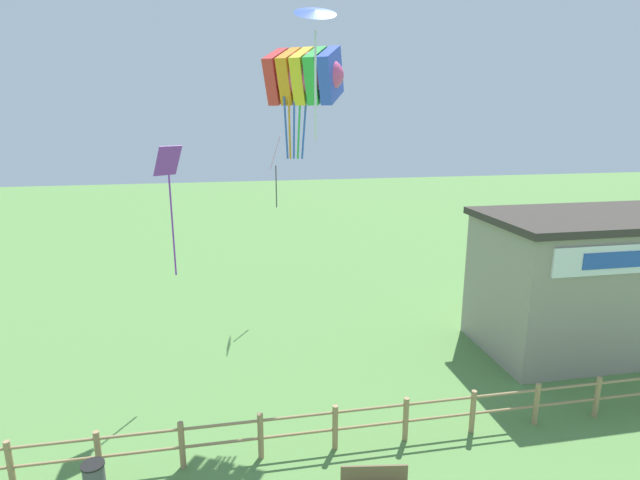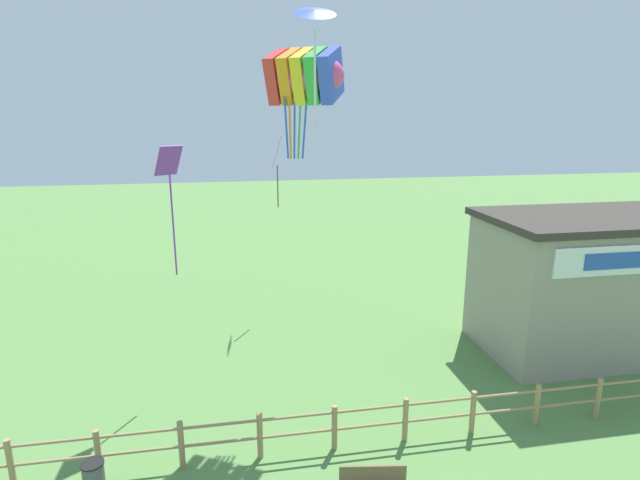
# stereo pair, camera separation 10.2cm
# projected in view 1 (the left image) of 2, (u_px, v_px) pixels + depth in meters

# --- Properties ---
(wooden_fence) EXTENTS (18.37, 0.14, 1.19)m
(wooden_fence) POSITION_uv_depth(u_px,v_px,m) (335.00, 425.00, 12.21)
(wooden_fence) COLOR #9E7F56
(wooden_fence) RESTS_ON ground_plane
(seaside_building) EXTENTS (7.94, 4.38, 4.81)m
(seaside_building) POSITION_uv_depth(u_px,v_px,m) (594.00, 281.00, 17.34)
(seaside_building) COLOR gray
(seaside_building) RESTS_ON ground_plane
(kite_rainbow_parafoil) EXTENTS (2.76, 2.49, 3.09)m
(kite_rainbow_parafoil) POSITION_uv_depth(u_px,v_px,m) (304.00, 76.00, 13.85)
(kite_rainbow_parafoil) COLOR #E54C8C
(kite_pink_diamond) EXTENTS (0.55, 1.03, 2.93)m
(kite_pink_diamond) POSITION_uv_depth(u_px,v_px,m) (276.00, 157.00, 20.10)
(kite_pink_diamond) COLOR pink
(kite_purple_streamer) EXTENTS (0.85, 0.80, 3.78)m
(kite_purple_streamer) POSITION_uv_depth(u_px,v_px,m) (170.00, 185.00, 14.13)
(kite_purple_streamer) COLOR purple
(kite_blue_delta) EXTENTS (0.99, 0.93, 2.96)m
(kite_blue_delta) POSITION_uv_depth(u_px,v_px,m) (315.00, 18.00, 10.74)
(kite_blue_delta) COLOR blue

